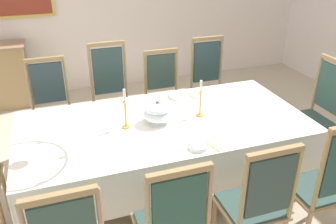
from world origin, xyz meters
name	(u,v)px	position (x,y,z in m)	size (l,w,h in m)	color
ground	(163,190)	(0.00, 0.00, -0.02)	(6.75, 5.74, 0.04)	#BCB19A
dining_table	(164,129)	(0.00, -0.03, 0.70)	(2.54, 1.23, 0.77)	#9D8447
tablecloth	(164,131)	(0.00, -0.03, 0.67)	(2.56, 1.25, 0.41)	white
chair_north_a	(52,109)	(-0.94, 0.99, 0.58)	(0.44, 0.42, 1.11)	#937B4C
chair_south_b	(172,224)	(-0.28, -1.05, 0.57)	(0.44, 0.42, 1.10)	#978056
chair_north_b	(112,97)	(-0.28, 0.99, 0.61)	(0.44, 0.42, 1.22)	#9D7058
chair_south_c	(256,203)	(0.34, -1.05, 0.57)	(0.44, 0.42, 1.10)	#987452
chair_north_c	(165,94)	(0.34, 0.98, 0.57)	(0.44, 0.42, 1.07)	#9E7D4E
chair_south_d	(325,184)	(0.93, -1.06, 0.60)	(0.44, 0.42, 1.17)	#9B8049
chair_north_d	(210,85)	(0.93, 0.99, 0.60)	(0.44, 0.42, 1.17)	#8D7857
chair_head_east	(316,112)	(1.68, -0.03, 0.59)	(0.42, 0.44, 1.16)	olive
soup_tureen	(158,112)	(-0.06, -0.03, 0.87)	(0.25, 0.25, 0.21)	white
candlestick_west	(125,112)	(-0.35, -0.03, 0.92)	(0.07, 0.07, 0.36)	gold
candlestick_east	(200,102)	(0.35, -0.03, 0.91)	(0.07, 0.07, 0.35)	gold
bowl_near_left	(179,95)	(0.30, 0.42, 0.80)	(0.19, 0.19, 0.04)	white
bowl_near_right	(199,146)	(0.11, -0.54, 0.79)	(0.15, 0.15, 0.03)	white
spoon_primary	(189,94)	(0.43, 0.44, 0.78)	(0.05, 0.18, 0.01)	gold
spoon_secondary	(209,144)	(0.21, -0.52, 0.78)	(0.06, 0.17, 0.01)	gold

